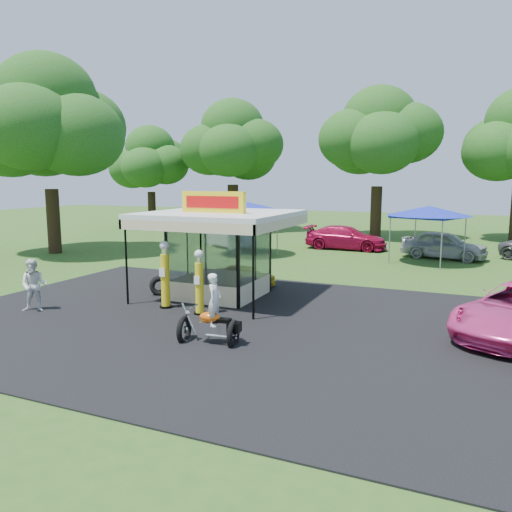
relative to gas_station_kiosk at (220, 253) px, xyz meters
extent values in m
plane|color=#2A531A|center=(2.00, -4.99, -1.78)|extent=(120.00, 120.00, 0.00)
cube|color=black|center=(2.00, -2.99, -1.76)|extent=(20.00, 14.00, 0.04)
cube|color=white|center=(0.00, 0.01, -1.75)|extent=(3.00, 3.00, 0.06)
cube|color=white|center=(0.00, 0.01, 1.51)|extent=(5.40, 5.40, 0.18)
cube|color=yellow|center=(0.00, -0.49, 2.00)|extent=(2.60, 0.25, 0.80)
cube|color=red|center=(0.00, -0.62, 2.00)|extent=(2.21, 0.02, 0.45)
cylinder|color=black|center=(-2.55, -2.54, -0.18)|extent=(0.08, 0.08, 3.20)
cylinder|color=black|center=(2.55, -2.54, -0.18)|extent=(0.08, 0.08, 3.20)
cylinder|color=black|center=(-0.97, -2.40, -1.73)|extent=(0.46, 0.46, 0.10)
cylinder|color=yellow|center=(-0.97, -2.40, -0.74)|extent=(0.31, 0.31, 1.88)
cylinder|color=silver|center=(-0.97, -2.40, 0.31)|extent=(0.21, 0.21, 0.21)
sphere|color=white|center=(-0.97, -2.40, 0.52)|extent=(0.33, 0.33, 0.33)
cube|color=white|center=(-0.97, -2.58, -0.42)|extent=(0.23, 0.02, 0.31)
cylinder|color=black|center=(0.59, -2.67, -1.73)|extent=(0.42, 0.42, 0.10)
cylinder|color=yellow|center=(0.59, -2.67, -0.82)|extent=(0.29, 0.29, 1.73)
cylinder|color=silver|center=(0.59, -2.67, 0.14)|extent=(0.19, 0.19, 0.19)
sphere|color=white|center=(0.59, -2.67, 0.33)|extent=(0.31, 0.31, 0.31)
cube|color=white|center=(0.59, -2.85, -0.53)|extent=(0.21, 0.02, 0.29)
torus|color=black|center=(1.60, -5.32, -1.44)|extent=(0.27, 0.85, 0.84)
torus|color=black|center=(3.08, -5.13, -1.44)|extent=(0.27, 0.85, 0.84)
cube|color=silver|center=(2.39, -5.22, -1.28)|extent=(0.58, 0.35, 0.30)
ellipsoid|color=orange|center=(2.39, -5.22, -1.01)|extent=(0.64, 0.36, 0.30)
cube|color=black|center=(2.73, -5.17, -1.07)|extent=(0.58, 0.33, 0.10)
cube|color=black|center=(3.11, -5.12, -1.23)|extent=(0.39, 0.38, 0.28)
cylinder|color=silver|center=(1.74, -5.30, -1.09)|extent=(0.44, 0.12, 0.89)
cylinder|color=silver|center=(1.89, -5.28, -0.74)|extent=(0.13, 0.60, 0.05)
sphere|color=silver|center=(1.72, -5.30, -0.94)|extent=(0.16, 0.16, 0.16)
imported|color=white|center=(2.53, -5.20, -0.49)|extent=(0.43, 0.59, 1.49)
torus|color=black|center=(-2.31, -0.83, -1.39)|extent=(0.85, 0.68, 0.80)
torus|color=black|center=(-2.45, -0.67, -1.39)|extent=(0.86, 0.76, 0.80)
imported|color=yellow|center=(0.00, 2.21, -1.30)|extent=(2.82, 1.13, 0.96)
imported|color=white|center=(-4.98, -4.58, -0.84)|extent=(1.15, 1.07, 1.88)
imported|color=silver|center=(-6.13, 13.08, -1.08)|extent=(4.46, 3.40, 1.41)
imported|color=#A70C36|center=(1.32, 15.51, -1.00)|extent=(5.42, 2.31, 1.56)
imported|color=#A4A5A9|center=(7.56, 13.85, -0.97)|extent=(5.10, 2.91, 1.64)
cylinder|color=gray|center=(-5.58, 12.09, -0.46)|extent=(0.07, 0.07, 2.65)
cylinder|color=gray|center=(-2.46, 12.09, -0.46)|extent=(0.07, 0.07, 2.65)
cylinder|color=gray|center=(-5.58, 8.98, -0.46)|extent=(0.07, 0.07, 2.65)
cylinder|color=gray|center=(-2.46, 8.98, -0.46)|extent=(0.07, 0.07, 2.65)
cube|color=#1B2AB3|center=(-4.02, 10.53, 0.94)|extent=(3.32, 3.32, 0.13)
cone|color=#1B2AB3|center=(-4.02, 10.53, 1.28)|extent=(4.77, 4.77, 0.55)
cylinder|color=gray|center=(5.29, 13.28, -0.52)|extent=(0.06, 0.06, 2.53)
cylinder|color=gray|center=(8.26, 13.28, -0.52)|extent=(0.06, 0.06, 2.53)
cylinder|color=gray|center=(5.29, 10.31, -0.52)|extent=(0.06, 0.06, 2.53)
cylinder|color=gray|center=(8.26, 10.31, -0.52)|extent=(0.06, 0.06, 2.53)
cube|color=#1B2AB3|center=(6.78, 11.80, 0.81)|extent=(3.16, 3.16, 0.13)
cone|color=#1B2AB3|center=(6.78, 11.80, 1.14)|extent=(4.56, 4.56, 0.53)
cylinder|color=black|center=(-20.04, 23.84, -0.07)|extent=(0.77, 0.77, 3.42)
ellipsoid|color=#1A4915|center=(-20.04, 23.84, 4.33)|extent=(8.08, 8.08, 6.92)
cylinder|color=black|center=(-11.25, 24.08, 0.30)|extent=(0.99, 0.99, 4.16)
ellipsoid|color=#1A4915|center=(-11.25, 24.08, 5.60)|extent=(9.66, 9.66, 8.28)
cylinder|color=black|center=(1.88, 23.24, 0.26)|extent=(0.88, 0.88, 4.09)
ellipsoid|color=#1A4915|center=(1.88, 23.24, 5.57)|extent=(9.81, 9.81, 8.41)
cylinder|color=black|center=(-15.21, 6.47, 0.24)|extent=(0.81, 0.81, 4.04)
ellipsoid|color=#1A4915|center=(-15.21, 6.47, 5.71)|extent=(10.36, 10.36, 8.88)
camera|label=1|loc=(9.03, -17.19, 2.84)|focal=35.00mm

